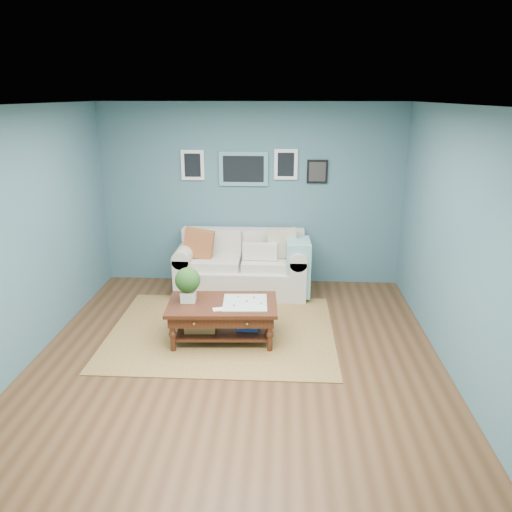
{
  "coord_description": "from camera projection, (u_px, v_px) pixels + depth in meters",
  "views": [
    {
      "loc": [
        0.48,
        -4.85,
        2.8
      ],
      "look_at": [
        0.16,
        1.0,
        0.89
      ],
      "focal_mm": 35.0,
      "sensor_mm": 36.0,
      "label": 1
    }
  ],
  "objects": [
    {
      "name": "loveseat",
      "position": [
        247.0,
        266.0,
        7.3
      ],
      "size": [
        1.92,
        0.87,
        0.99
      ],
      "color": "beige",
      "rests_on": "ground"
    },
    {
      "name": "area_rug",
      "position": [
        222.0,
        331.0,
        6.16
      ],
      "size": [
        2.73,
        2.18,
        0.01
      ],
      "primitive_type": "cube",
      "color": "brown",
      "rests_on": "ground"
    },
    {
      "name": "room_shell",
      "position": [
        236.0,
        240.0,
        5.13
      ],
      "size": [
        5.0,
        5.02,
        2.7
      ],
      "color": "brown",
      "rests_on": "ground"
    },
    {
      "name": "coffee_table",
      "position": [
        217.0,
        309.0,
        5.85
      ],
      "size": [
        1.31,
        0.81,
        0.89
      ],
      "rotation": [
        0.0,
        0.0,
        0.05
      ],
      "color": "black",
      "rests_on": "ground"
    }
  ]
}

